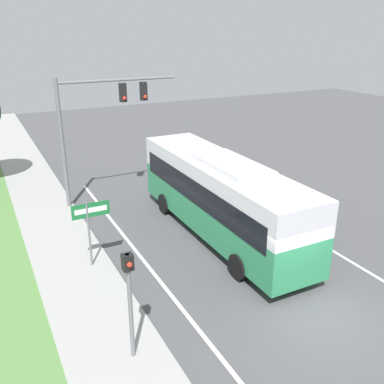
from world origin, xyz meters
The scene contains 7 objects.
ground_plane centered at (0.00, 0.00, 0.00)m, with size 80.00×80.00×0.00m, color #4C4C4F.
sidewalk centered at (-6.20, 0.00, 0.06)m, with size 2.80×80.00×0.12m.
lane_divider_near centered at (-3.60, 0.00, 0.00)m, with size 0.14×30.00×0.01m.
bus centered at (0.18, 6.09, 1.98)m, with size 2.63×10.70×3.59m.
signal_gantry centered at (-3.24, 12.21, 4.58)m, with size 6.03×0.41×6.42m.
pedestrian_signal centered at (-5.77, 0.69, 2.22)m, with size 0.28×0.34×3.28m.
street_sign centered at (-5.44, 5.97, 1.95)m, with size 1.40×0.08×2.69m.
Camera 1 is at (-8.59, -8.39, 8.58)m, focal length 40.00 mm.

